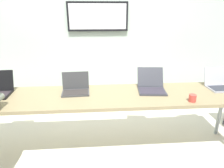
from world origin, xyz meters
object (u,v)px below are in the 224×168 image
object	(u,v)px
workbench	(98,99)
laptop_station_3	(221,83)
laptop_station_2	(151,86)
coffee_mug	(192,98)
laptop_station_1	(76,88)

from	to	relation	value
workbench	laptop_station_3	xyz separation A→B (m)	(1.61, 0.13, 0.10)
laptop_station_2	laptop_station_3	world-z (taller)	laptop_station_2
workbench	laptop_station_2	distance (m)	0.70
laptop_station_2	coffee_mug	xyz separation A→B (m)	(0.37, -0.37, -0.02)
laptop_station_2	coffee_mug	size ratio (longest dim) A/B	5.20
laptop_station_1	coffee_mug	bearing A→B (deg)	-15.67
workbench	laptop_station_2	world-z (taller)	laptop_station_2
laptop_station_1	laptop_station_2	xyz separation A→B (m)	(0.95, 0.00, 0.00)
laptop_station_1	laptop_station_3	xyz separation A→B (m)	(1.88, 0.01, 0.00)
laptop_station_1	laptop_station_2	size ratio (longest dim) A/B	0.81
workbench	laptop_station_2	bearing A→B (deg)	10.22
workbench	laptop_station_3	size ratio (longest dim) A/B	9.79
laptop_station_3	coffee_mug	distance (m)	0.68
workbench	laptop_station_3	world-z (taller)	laptop_station_3
workbench	laptop_station_1	world-z (taller)	laptop_station_1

